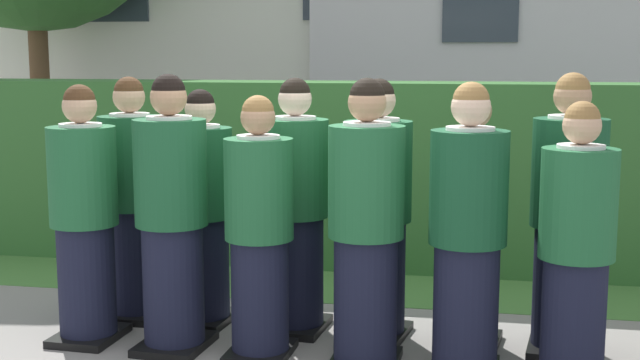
# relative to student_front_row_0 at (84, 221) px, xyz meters

# --- Properties ---
(ground_plane) EXTENTS (60.00, 60.00, 0.00)m
(ground_plane) POSITION_rel_student_front_row_0_xyz_m (1.47, -0.09, -0.77)
(ground_plane) COLOR gray
(student_front_row_0) EXTENTS (0.42, 0.52, 1.63)m
(student_front_row_0) POSITION_rel_student_front_row_0_xyz_m (0.00, 0.00, 0.00)
(student_front_row_0) COLOR black
(student_front_row_0) RESTS_ON ground
(student_front_row_1) EXTENTS (0.44, 0.55, 1.69)m
(student_front_row_1) POSITION_rel_student_front_row_0_xyz_m (0.60, -0.05, 0.03)
(student_front_row_1) COLOR black
(student_front_row_1) RESTS_ON ground
(student_front_row_2) EXTENTS (0.41, 0.46, 1.57)m
(student_front_row_2) POSITION_rel_student_front_row_0_xyz_m (1.15, -0.08, -0.03)
(student_front_row_2) COLOR black
(student_front_row_2) RESTS_ON ground
(student_front_row_3) EXTENTS (0.44, 0.49, 1.68)m
(student_front_row_3) POSITION_rel_student_front_row_0_xyz_m (1.80, -0.12, 0.03)
(student_front_row_3) COLOR black
(student_front_row_3) RESTS_ON ground
(student_front_row_4) EXTENTS (0.43, 0.53, 1.66)m
(student_front_row_4) POSITION_rel_student_front_row_0_xyz_m (2.37, -0.15, 0.02)
(student_front_row_4) COLOR black
(student_front_row_4) RESTS_ON ground
(student_front_row_5) EXTENTS (0.41, 0.49, 1.57)m
(student_front_row_5) POSITION_rel_student_front_row_0_xyz_m (2.95, -0.20, -0.03)
(student_front_row_5) COLOR black
(student_front_row_5) RESTS_ON ground
(student_rear_row_0) EXTENTS (0.43, 0.48, 1.66)m
(student_rear_row_0) POSITION_rel_student_front_row_0_xyz_m (0.10, 0.51, 0.02)
(student_rear_row_0) COLOR black
(student_rear_row_0) RESTS_ON ground
(student_rear_row_1) EXTENTS (0.41, 0.52, 1.58)m
(student_rear_row_1) POSITION_rel_student_front_row_0_xyz_m (0.61, 0.48, -0.02)
(student_rear_row_1) COLOR black
(student_rear_row_1) RESTS_ON ground
(student_rear_row_2) EXTENTS (0.43, 0.54, 1.66)m
(student_rear_row_2) POSITION_rel_student_front_row_0_xyz_m (1.26, 0.45, 0.02)
(student_rear_row_2) COLOR black
(student_rear_row_2) RESTS_ON ground
(student_rear_row_3) EXTENTS (0.45, 0.53, 1.66)m
(student_rear_row_3) POSITION_rel_student_front_row_0_xyz_m (1.80, 0.41, 0.02)
(student_rear_row_3) COLOR black
(student_rear_row_3) RESTS_ON ground
(student_rear_row_4) EXTENTS (0.43, 0.53, 1.60)m
(student_rear_row_4) POSITION_rel_student_front_row_0_xyz_m (2.39, 0.35, -0.01)
(student_rear_row_4) COLOR black
(student_rear_row_4) RESTS_ON ground
(student_rear_row_5) EXTENTS (0.45, 0.53, 1.70)m
(student_rear_row_5) POSITION_rel_student_front_row_0_xyz_m (2.95, 0.35, 0.04)
(student_rear_row_5) COLOR black
(student_rear_row_5) RESTS_ON ground
(hedge) EXTENTS (9.64, 0.70, 1.58)m
(hedge) POSITION_rel_student_front_row_0_xyz_m (1.47, 2.30, 0.01)
(hedge) COLOR #33662D
(hedge) RESTS_ON ground
(lawn_strip) EXTENTS (9.64, 0.90, 0.01)m
(lawn_strip) POSITION_rel_student_front_row_0_xyz_m (1.47, 1.50, -0.77)
(lawn_strip) COLOR #477A38
(lawn_strip) RESTS_ON ground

